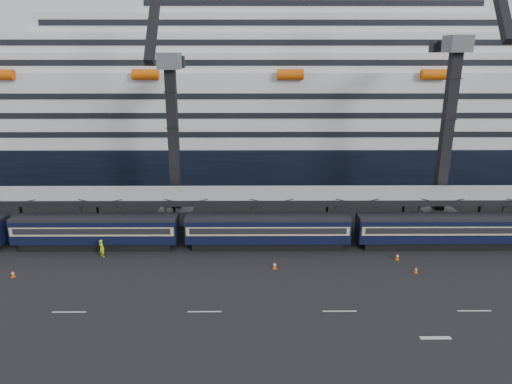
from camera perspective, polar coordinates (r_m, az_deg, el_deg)
ground at (r=46.24m, az=12.00°, el=-11.76°), size 260.00×260.00×0.00m
lane_markings at (r=44.44m, az=24.11°, el=-14.24°), size 111.00×4.27×0.02m
train at (r=53.56m, az=5.05°, el=-4.72°), size 133.05×3.00×4.05m
canopy at (r=56.90m, az=9.43°, el=-0.31°), size 130.00×6.25×5.53m
cruise_ship at (r=86.48m, az=5.44°, el=10.54°), size 214.09×28.84×34.00m
crane_dark_near at (r=59.88m, az=-10.37°, el=7.08°), size 4.50×17.75×35.08m
crane_dark_mid at (r=62.80m, az=22.99°, el=7.79°), size 4.50×18.24×39.64m
worker at (r=54.22m, az=-18.73°, el=-6.68°), size 0.89×0.82×2.04m
traffic_cone_b at (r=53.40m, az=-28.12°, el=-8.97°), size 0.40×0.40×0.79m
traffic_cone_c at (r=48.98m, az=2.35°, el=-9.10°), size 0.43×0.43×0.85m
traffic_cone_d at (r=53.32m, az=17.26°, el=-7.67°), size 0.41×0.41×0.82m
traffic_cone_e at (r=50.91m, az=19.37°, el=-9.15°), size 0.36×0.36×0.72m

